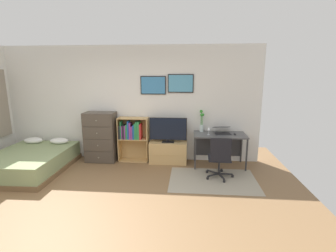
{
  "coord_description": "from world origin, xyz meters",
  "views": [
    {
      "loc": [
        1.42,
        -3.37,
        2.07
      ],
      "look_at": [
        1.0,
        1.5,
        1.02
      ],
      "focal_mm": 26.52,
      "sensor_mm": 36.0,
      "label": 1
    }
  ],
  "objects_px": {
    "bed": "(30,161)",
    "dresser": "(101,137)",
    "tv_stand": "(168,152)",
    "computer_mouse": "(235,134)",
    "laptop": "(222,131)",
    "wine_glass": "(209,129)",
    "television": "(168,130)",
    "office_chair": "(220,157)",
    "bookshelf": "(132,135)",
    "desk": "(219,139)",
    "bamboo_vase": "(202,122)"
  },
  "relations": [
    {
      "from": "television",
      "to": "laptop",
      "type": "bearing_deg",
      "value": 0.1
    },
    {
      "from": "bed",
      "to": "dresser",
      "type": "bearing_deg",
      "value": 28.11
    },
    {
      "from": "bamboo_vase",
      "to": "dresser",
      "type": "bearing_deg",
      "value": -177.01
    },
    {
      "from": "bed",
      "to": "laptop",
      "type": "xyz_separation_m",
      "value": [
        4.14,
        0.74,
        0.59
      ]
    },
    {
      "from": "tv_stand",
      "to": "bookshelf",
      "type": "bearing_deg",
      "value": 176.88
    },
    {
      "from": "dresser",
      "to": "bookshelf",
      "type": "height_order",
      "value": "dresser"
    },
    {
      "from": "television",
      "to": "computer_mouse",
      "type": "xyz_separation_m",
      "value": [
        1.49,
        -0.11,
        -0.03
      ]
    },
    {
      "from": "office_chair",
      "to": "wine_glass",
      "type": "distance_m",
      "value": 0.79
    },
    {
      "from": "bed",
      "to": "bamboo_vase",
      "type": "relative_size",
      "value": 3.84
    },
    {
      "from": "laptop",
      "to": "wine_glass",
      "type": "xyz_separation_m",
      "value": [
        -0.31,
        -0.16,
        0.07
      ]
    },
    {
      "from": "tv_stand",
      "to": "dresser",
      "type": "bearing_deg",
      "value": -179.46
    },
    {
      "from": "laptop",
      "to": "computer_mouse",
      "type": "bearing_deg",
      "value": -29.49
    },
    {
      "from": "bookshelf",
      "to": "desk",
      "type": "distance_m",
      "value": 2.03
    },
    {
      "from": "bamboo_vase",
      "to": "laptop",
      "type": "bearing_deg",
      "value": -15.89
    },
    {
      "from": "computer_mouse",
      "to": "bamboo_vase",
      "type": "xyz_separation_m",
      "value": [
        -0.72,
        0.24,
        0.22
      ]
    },
    {
      "from": "bookshelf",
      "to": "tv_stand",
      "type": "relative_size",
      "value": 1.21
    },
    {
      "from": "tv_stand",
      "to": "wine_glass",
      "type": "distance_m",
      "value": 1.12
    },
    {
      "from": "bed",
      "to": "tv_stand",
      "type": "distance_m",
      "value": 3.02
    },
    {
      "from": "laptop",
      "to": "bamboo_vase",
      "type": "bearing_deg",
      "value": 156.79
    },
    {
      "from": "bed",
      "to": "dresser",
      "type": "xyz_separation_m",
      "value": [
        1.32,
        0.74,
        0.37
      ]
    },
    {
      "from": "bookshelf",
      "to": "wine_glass",
      "type": "xyz_separation_m",
      "value": [
        1.77,
        -0.23,
        0.23
      ]
    },
    {
      "from": "dresser",
      "to": "computer_mouse",
      "type": "xyz_separation_m",
      "value": [
        3.09,
        -0.12,
        0.17
      ]
    },
    {
      "from": "television",
      "to": "office_chair",
      "type": "relative_size",
      "value": 1.0
    },
    {
      "from": "television",
      "to": "laptop",
      "type": "height_order",
      "value": "television"
    },
    {
      "from": "bamboo_vase",
      "to": "computer_mouse",
      "type": "bearing_deg",
      "value": -18.29
    },
    {
      "from": "dresser",
      "to": "bamboo_vase",
      "type": "distance_m",
      "value": 2.4
    },
    {
      "from": "bed",
      "to": "laptop",
      "type": "bearing_deg",
      "value": 8.84
    },
    {
      "from": "wine_glass",
      "to": "dresser",
      "type": "bearing_deg",
      "value": 176.13
    },
    {
      "from": "computer_mouse",
      "to": "wine_glass",
      "type": "relative_size",
      "value": 0.58
    },
    {
      "from": "bed",
      "to": "tv_stand",
      "type": "height_order",
      "value": "bed"
    },
    {
      "from": "tv_stand",
      "to": "desk",
      "type": "relative_size",
      "value": 0.75
    },
    {
      "from": "bed",
      "to": "bamboo_vase",
      "type": "bearing_deg",
      "value": 11.96
    },
    {
      "from": "office_chair",
      "to": "computer_mouse",
      "type": "bearing_deg",
      "value": 62.44
    },
    {
      "from": "dresser",
      "to": "wine_glass",
      "type": "xyz_separation_m",
      "value": [
        2.51,
        -0.17,
        0.29
      ]
    },
    {
      "from": "laptop",
      "to": "tv_stand",
      "type": "bearing_deg",
      "value": 171.73
    },
    {
      "from": "laptop",
      "to": "bed",
      "type": "bearing_deg",
      "value": -177.23
    },
    {
      "from": "television",
      "to": "computer_mouse",
      "type": "height_order",
      "value": "television"
    },
    {
      "from": "laptop",
      "to": "bookshelf",
      "type": "bearing_deg",
      "value": 170.83
    },
    {
      "from": "desk",
      "to": "office_chair",
      "type": "bearing_deg",
      "value": -95.27
    },
    {
      "from": "tv_stand",
      "to": "bamboo_vase",
      "type": "bearing_deg",
      "value": 8.09
    },
    {
      "from": "tv_stand",
      "to": "television",
      "type": "xyz_separation_m",
      "value": [
        -0.0,
        -0.02,
        0.54
      ]
    },
    {
      "from": "television",
      "to": "office_chair",
      "type": "height_order",
      "value": "television"
    },
    {
      "from": "tv_stand",
      "to": "laptop",
      "type": "relative_size",
      "value": 2.03
    },
    {
      "from": "dresser",
      "to": "television",
      "type": "distance_m",
      "value": 1.62
    },
    {
      "from": "bookshelf",
      "to": "computer_mouse",
      "type": "height_order",
      "value": "bookshelf"
    },
    {
      "from": "tv_stand",
      "to": "computer_mouse",
      "type": "distance_m",
      "value": 1.58
    },
    {
      "from": "dresser",
      "to": "tv_stand",
      "type": "distance_m",
      "value": 1.64
    },
    {
      "from": "tv_stand",
      "to": "bed",
      "type": "bearing_deg",
      "value": -165.48
    },
    {
      "from": "tv_stand",
      "to": "desk",
      "type": "height_order",
      "value": "desk"
    },
    {
      "from": "bookshelf",
      "to": "desk",
      "type": "height_order",
      "value": "bookshelf"
    }
  ]
}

